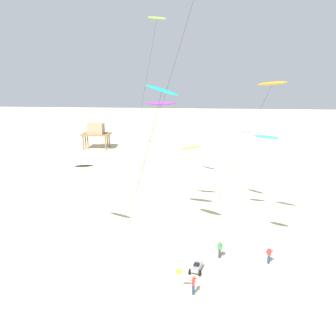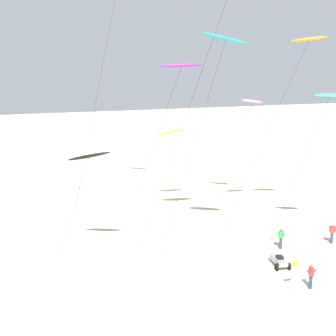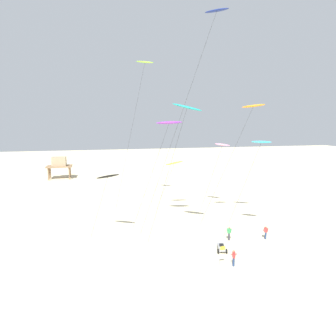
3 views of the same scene
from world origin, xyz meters
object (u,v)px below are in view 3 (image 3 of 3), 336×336
(stilt_house, at_px, (59,163))
(marker_flag, at_px, (221,252))
(kite_navy, at_px, (215,15))
(kite_flyer_furthest, at_px, (266,232))
(beach_buggy, at_px, (221,247))
(kite_purple, at_px, (169,123))
(kite_flyer_nearest, at_px, (234,258))
(kite_black, at_px, (108,177))
(kite_lime, at_px, (144,64))
(kite_flyer_middle, at_px, (229,233))
(kite_pink, at_px, (222,145))
(kite_teal, at_px, (187,108))
(kite_cyan, at_px, (261,143))
(kite_orange, at_px, (253,107))
(kite_yellow, at_px, (174,163))

(stilt_house, xyz_separation_m, marker_flag, (20.54, -52.76, -2.45))
(kite_navy, bearing_deg, kite_flyer_furthest, -14.14)
(kite_navy, distance_m, stilt_house, 55.33)
(beach_buggy, height_order, marker_flag, marker_flag)
(kite_purple, height_order, kite_flyer_nearest, kite_purple)
(stilt_house, bearing_deg, kite_black, -76.48)
(kite_purple, bearing_deg, kite_flyer_furthest, -30.37)
(kite_lime, distance_m, beach_buggy, 29.19)
(kite_purple, height_order, kite_flyer_furthest, kite_purple)
(kite_navy, bearing_deg, beach_buggy, -91.35)
(kite_black, distance_m, kite_flyer_nearest, 16.76)
(kite_black, height_order, beach_buggy, kite_black)
(kite_flyer_middle, bearing_deg, kite_black, 163.98)
(kite_purple, distance_m, kite_pink, 9.63)
(kite_teal, height_order, kite_flyer_middle, kite_teal)
(kite_teal, height_order, kite_cyan, kite_teal)
(kite_cyan, bearing_deg, kite_teal, 178.31)
(kite_orange, xyz_separation_m, kite_yellow, (-7.53, 10.40, -8.33))
(kite_navy, distance_m, kite_yellow, 22.13)
(kite_navy, xyz_separation_m, kite_flyer_middle, (2.05, -0.90, -24.60))
(kite_teal, distance_m, marker_flag, 15.34)
(kite_yellow, distance_m, stilt_house, 39.26)
(kite_flyer_nearest, height_order, beach_buggy, kite_flyer_nearest)
(kite_teal, height_order, kite_yellow, kite_teal)
(kite_teal, xyz_separation_m, kite_pink, (7.96, 8.34, -4.77))
(kite_lime, relative_size, kite_orange, 1.43)
(kite_pink, bearing_deg, stilt_house, 124.80)
(kite_yellow, relative_size, kite_flyer_nearest, 4.84)
(stilt_house, xyz_separation_m, beach_buggy, (22.07, -49.38, -3.52))
(kite_black, xyz_separation_m, marker_flag, (10.26, -9.96, -6.15))
(kite_flyer_middle, bearing_deg, kite_teal, 179.90)
(kite_yellow, height_order, stilt_house, kite_yellow)
(kite_pink, relative_size, stilt_house, 1.83)
(kite_purple, height_order, kite_orange, kite_orange)
(kite_pink, relative_size, kite_flyer_nearest, 6.66)
(kite_navy, xyz_separation_m, kite_cyan, (5.58, -1.15, -13.85))
(kite_teal, height_order, marker_flag, kite_teal)
(kite_lime, bearing_deg, kite_flyer_furthest, -53.57)
(kite_pink, xyz_separation_m, kite_yellow, (-5.68, 5.50, -3.16))
(kite_teal, xyz_separation_m, beach_buggy, (3.31, -2.59, -15.08))
(kite_pink, distance_m, kite_black, 17.28)
(kite_teal, xyz_separation_m, kite_flyer_furthest, (9.88, -0.75, -14.61))
(kite_flyer_middle, relative_size, stilt_house, 0.27)
(kite_purple, height_order, kite_cyan, kite_purple)
(kite_lime, relative_size, marker_flag, 11.16)
(kite_pink, height_order, marker_flag, kite_pink)
(kite_flyer_middle, relative_size, beach_buggy, 0.78)
(kite_lime, xyz_separation_m, kite_black, (-6.42, -11.44, -15.12))
(kite_black, bearing_deg, kite_yellow, 42.51)
(kite_pink, height_order, stilt_house, kite_pink)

